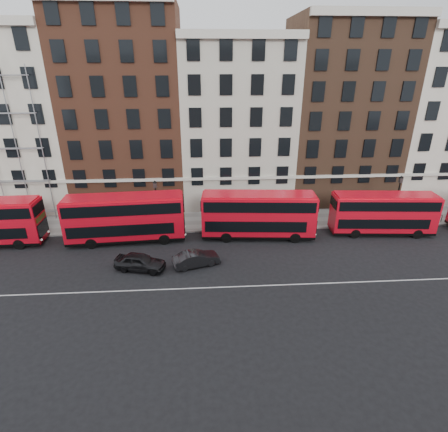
{
  "coord_description": "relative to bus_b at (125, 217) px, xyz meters",
  "views": [
    {
      "loc": [
        -4.26,
        -24.65,
        15.84
      ],
      "look_at": [
        -2.33,
        5.0,
        3.0
      ],
      "focal_mm": 28.0,
      "sensor_mm": 36.0,
      "label": 1
    }
  ],
  "objects": [
    {
      "name": "lamp_post_left",
      "position": [
        2.79,
        2.12,
        0.57
      ],
      "size": [
        0.44,
        0.44,
        5.33
      ],
      "color": "black",
      "rests_on": "pavement"
    },
    {
      "name": "car_rear",
      "position": [
        2.1,
        -5.38,
        -1.79
      ],
      "size": [
        4.54,
        2.69,
        1.45
      ],
      "primitive_type": "imported",
      "rotation": [
        0.0,
        0.0,
        1.33
      ],
      "color": "black",
      "rests_on": "ground"
    },
    {
      "name": "bus_c",
      "position": [
        12.81,
        0.01,
        -0.03
      ],
      "size": [
        11.17,
        3.51,
        4.62
      ],
      "rotation": [
        0.0,
        0.0,
        -0.08
      ],
      "color": "red",
      "rests_on": "ground"
    },
    {
      "name": "kerb",
      "position": [
        11.72,
        1.59,
        -2.43
      ],
      "size": [
        80.0,
        0.3,
        0.16
      ],
      "primitive_type": "cube",
      "color": "gray",
      "rests_on": "ground"
    },
    {
      "name": "car_front",
      "position": [
        6.79,
        -5.04,
        -1.85
      ],
      "size": [
        4.25,
        2.55,
        1.32
      ],
      "primitive_type": "imported",
      "rotation": [
        0.0,
        0.0,
        1.88
      ],
      "color": "black",
      "rests_on": "ground"
    },
    {
      "name": "bus_b",
      "position": [
        0.0,
        0.0,
        0.0
      ],
      "size": [
        11.29,
        3.39,
        4.68
      ],
      "rotation": [
        0.0,
        0.0,
        0.06
      ],
      "color": "red",
      "rests_on": "ground"
    },
    {
      "name": "bus_d",
      "position": [
        25.43,
        0.0,
        -0.22
      ],
      "size": [
        10.3,
        3.2,
        4.26
      ],
      "rotation": [
        0.0,
        0.0,
        -0.08
      ],
      "color": "red",
      "rests_on": "ground"
    },
    {
      "name": "building_terrace",
      "position": [
        11.42,
        11.47,
        7.73
      ],
      "size": [
        64.0,
        11.95,
        22.0
      ],
      "color": "#B2AC9A",
      "rests_on": "ground"
    },
    {
      "name": "road_centre_line",
      "position": [
        11.72,
        -8.41,
        -2.51
      ],
      "size": [
        70.0,
        0.12,
        0.01
      ],
      "primitive_type": "cube",
      "color": "white",
      "rests_on": "ground"
    },
    {
      "name": "ground",
      "position": [
        11.72,
        -6.41,
        -2.51
      ],
      "size": [
        120.0,
        120.0,
        0.0
      ],
      "primitive_type": "plane",
      "color": "black",
      "rests_on": "ground"
    },
    {
      "name": "iron_railings",
      "position": [
        11.72,
        6.29,
        -1.86
      ],
      "size": [
        6.6,
        0.06,
        1.0
      ],
      "primitive_type": null,
      "color": "black",
      "rests_on": "pavement"
    },
    {
      "name": "lamp_post_right",
      "position": [
        27.91,
        2.14,
        0.57
      ],
      "size": [
        0.44,
        0.44,
        5.33
      ],
      "color": "black",
      "rests_on": "pavement"
    },
    {
      "name": "pavement",
      "position": [
        11.72,
        4.09,
        -2.44
      ],
      "size": [
        80.0,
        5.0,
        0.15
      ],
      "primitive_type": "cube",
      "color": "gray",
      "rests_on": "ground"
    }
  ]
}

